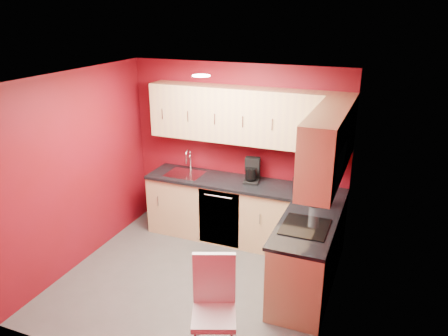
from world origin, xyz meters
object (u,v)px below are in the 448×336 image
Objects in this scene: coffee_maker at (252,171)px; napkin_holder at (298,184)px; dining_chair at (214,311)px; sink at (185,171)px; paper_towel at (316,193)px; microwave at (321,165)px.

coffee_maker is 2.18× the size of napkin_holder.
coffee_maker is at bearing 78.27° from dining_chair.
coffee_maker is at bearing 2.38° from sink.
coffee_maker is 2.37m from dining_chair.
sink is at bearing 172.61° from coffee_maker.
dining_chair is (-0.57, -1.84, -0.56)m from paper_towel.
napkin_holder is (-0.43, 1.01, -0.67)m from microwave.
coffee_maker reaches higher than dining_chair.
napkin_holder is at bearing -12.87° from coffee_maker.
napkin_holder is (1.67, 0.01, 0.04)m from sink.
napkin_holder is 0.50m from paper_towel.
napkin_holder is (0.66, -0.04, -0.09)m from coffee_maker.
napkin_holder is 2.30m from dining_chair.
coffee_maker is at bearing 156.10° from paper_towel.
coffee_maker is at bearing 136.15° from microwave.
napkin_holder is 0.50× the size of paper_towel.
paper_towel is at bearing 101.32° from microwave.
coffee_maker is 0.33× the size of dining_chair.
sink is 1.67× the size of paper_towel.
sink is 1.67m from napkin_holder.
microwave is at bearing -25.60° from sink.
paper_towel is (0.96, -0.43, -0.01)m from coffee_maker.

